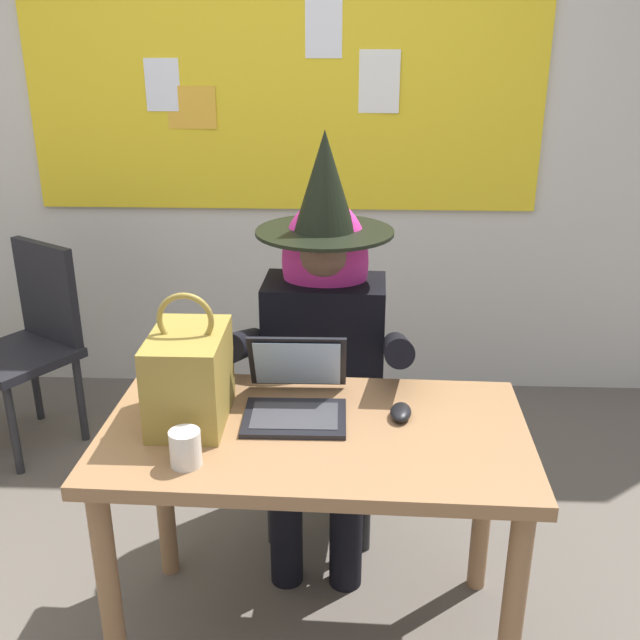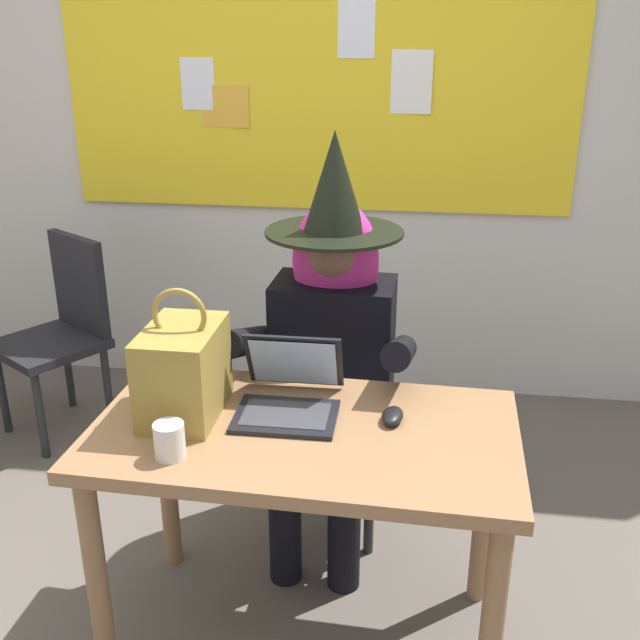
% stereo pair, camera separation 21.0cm
% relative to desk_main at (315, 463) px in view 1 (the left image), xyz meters
% --- Properties ---
extents(wall_back_bulletin, '(5.34, 2.00, 2.82)m').
position_rel_desk_main_xyz_m(wall_back_bulletin, '(-0.22, 1.81, 0.80)').
color(wall_back_bulletin, beige).
rests_on(wall_back_bulletin, ground).
extents(desk_main, '(1.19, 0.68, 0.74)m').
position_rel_desk_main_xyz_m(desk_main, '(0.00, 0.00, 0.00)').
color(desk_main, '#8E6642').
rests_on(desk_main, ground).
extents(chair_at_desk, '(0.45, 0.45, 0.89)m').
position_rel_desk_main_xyz_m(chair_at_desk, '(0.01, 0.69, -0.13)').
color(chair_at_desk, '#2D3347').
rests_on(chair_at_desk, ground).
extents(person_costumed, '(0.61, 0.70, 1.47)m').
position_rel_desk_main_xyz_m(person_costumed, '(0.00, 0.57, 0.16)').
color(person_costumed, black).
rests_on(person_costumed, ground).
extents(laptop, '(0.29, 0.32, 0.21)m').
position_rel_desk_main_xyz_m(laptop, '(-0.06, 0.10, 0.16)').
color(laptop, black).
rests_on(laptop, desk_main).
extents(computer_mouse, '(0.07, 0.11, 0.03)m').
position_rel_desk_main_xyz_m(computer_mouse, '(0.24, 0.07, 0.13)').
color(computer_mouse, black).
rests_on(computer_mouse, desk_main).
extents(handbag, '(0.20, 0.30, 0.38)m').
position_rel_desk_main_xyz_m(handbag, '(-0.35, 0.04, 0.25)').
color(handbag, olive).
rests_on(handbag, desk_main).
extents(coffee_mug, '(0.08, 0.08, 0.09)m').
position_rel_desk_main_xyz_m(coffee_mug, '(-0.32, -0.20, 0.16)').
color(coffee_mug, silver).
rests_on(coffee_mug, desk_main).
extents(chair_spare_by_window, '(0.58, 0.58, 0.91)m').
position_rel_desk_main_xyz_m(chair_spare_by_window, '(-1.31, 1.16, -0.12)').
color(chair_spare_by_window, black).
rests_on(chair_spare_by_window, ground).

